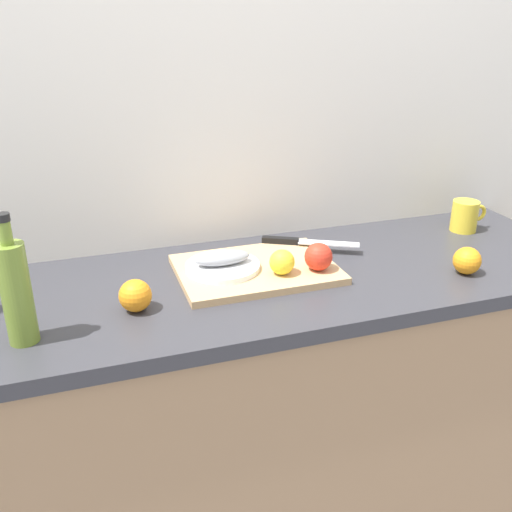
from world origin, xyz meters
TOP-DOWN VIEW (x-y plane):
  - back_wall at (0.00, 0.33)m, footprint 3.20×0.05m
  - kitchen_counter at (0.00, 0.00)m, footprint 2.00×0.60m
  - cutting_board at (0.02, 0.04)m, footprint 0.43×0.31m
  - white_plate at (-0.07, 0.05)m, footprint 0.20×0.20m
  - fish_fillet at (-0.07, 0.05)m, footprint 0.15×0.06m
  - chef_knife at (0.19, 0.15)m, footprint 0.27×0.16m
  - lemon_0 at (0.07, -0.03)m, footprint 0.07×0.07m
  - tomato_0 at (0.17, -0.04)m, footprint 0.08×0.08m
  - olive_oil_bottle at (-0.57, -0.14)m, footprint 0.06×0.06m
  - coffee_mug_0 at (0.77, 0.13)m, footprint 0.12×0.08m
  - orange_0 at (0.57, -0.15)m, footprint 0.08×0.08m
  - orange_1 at (-0.32, -0.08)m, footprint 0.08×0.08m

SIDE VIEW (x-z plane):
  - kitchen_counter at x=0.00m, z-range 0.00..0.90m
  - cutting_board at x=0.02m, z-range 0.90..0.92m
  - white_plate at x=-0.07m, z-range 0.92..0.93m
  - chef_knife at x=0.19m, z-range 0.92..0.94m
  - orange_0 at x=0.57m, z-range 0.90..0.98m
  - orange_1 at x=-0.32m, z-range 0.90..0.98m
  - coffee_mug_0 at x=0.77m, z-range 0.90..1.00m
  - fish_fillet at x=-0.07m, z-range 0.94..0.97m
  - lemon_0 at x=0.07m, z-range 0.92..0.99m
  - tomato_0 at x=0.17m, z-range 0.92..1.00m
  - olive_oil_bottle at x=-0.57m, z-range 0.87..1.17m
  - back_wall at x=0.00m, z-range 0.00..2.50m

